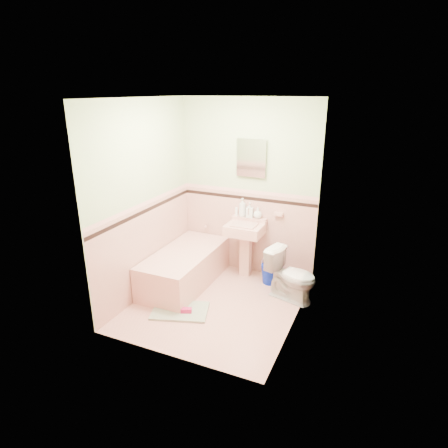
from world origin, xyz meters
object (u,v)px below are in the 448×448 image
at_px(soap_bottle_mid, 250,210).
at_px(toilet, 292,275).
at_px(medicine_cabinet, 251,158).
at_px(sink, 244,251).
at_px(soap_bottle_right, 258,213).
at_px(bathtub, 185,268).
at_px(shoe, 186,310).
at_px(bucket, 270,274).
at_px(soap_bottle_left, 242,207).

height_order(soap_bottle_mid, toilet, soap_bottle_mid).
bearing_deg(medicine_cabinet, sink, -90.00).
distance_m(sink, toilet, 0.86).
height_order(sink, medicine_cabinet, medicine_cabinet).
distance_m(soap_bottle_right, toilet, 1.04).
xyz_separation_m(bathtub, shoe, (0.40, -0.69, -0.17)).
bearing_deg(sink, medicine_cabinet, 90.00).
bearing_deg(medicine_cabinet, bucket, -30.64).
relative_size(soap_bottle_right, bucket, 0.57).
bearing_deg(medicine_cabinet, bathtub, -132.58).
bearing_deg(toilet, medicine_cabinet, 69.57).
bearing_deg(bathtub, soap_bottle_right, 41.45).
height_order(medicine_cabinet, soap_bottle_mid, medicine_cabinet).
bearing_deg(bucket, soap_bottle_left, 157.67).
relative_size(soap_bottle_mid, shoe, 1.61).
xyz_separation_m(bathtub, toilet, (1.46, 0.18, 0.11)).
bearing_deg(bucket, shoe, -120.33).
distance_m(soap_bottle_mid, shoe, 1.70).
height_order(soap_bottle_left, soap_bottle_right, soap_bottle_left).
bearing_deg(toilet, shoe, 144.49).
bearing_deg(soap_bottle_right, toilet, -38.73).
relative_size(sink, toilet, 1.20).
distance_m(medicine_cabinet, soap_bottle_mid, 0.74).
distance_m(bathtub, sink, 0.88).
relative_size(soap_bottle_left, shoe, 1.99).
height_order(medicine_cabinet, soap_bottle_left, medicine_cabinet).
bearing_deg(soap_bottle_right, soap_bottle_left, 180.00).
bearing_deg(soap_bottle_left, soap_bottle_mid, 0.00).
distance_m(soap_bottle_right, bucket, 0.87).
height_order(soap_bottle_mid, shoe, soap_bottle_mid).
bearing_deg(medicine_cabinet, shoe, -101.18).
height_order(sink, soap_bottle_mid, soap_bottle_mid).
xyz_separation_m(toilet, shoe, (-1.07, -0.88, -0.28)).
bearing_deg(sink, bathtub, -142.07).
distance_m(soap_bottle_mid, soap_bottle_right, 0.13).
distance_m(sink, medicine_cabinet, 1.32).
distance_m(sink, soap_bottle_mid, 0.59).
relative_size(bathtub, toilet, 2.26).
bearing_deg(toilet, sink, 81.09).
distance_m(soap_bottle_mid, bucket, 0.95).
relative_size(soap_bottle_mid, toilet, 0.32).
distance_m(bathtub, soap_bottle_left, 1.19).
relative_size(bathtub, soap_bottle_mid, 6.98).
bearing_deg(bucket, toilet, -40.31).
bearing_deg(soap_bottle_right, medicine_cabinet, 166.38).
relative_size(sink, medicine_cabinet, 1.73).
xyz_separation_m(soap_bottle_mid, soap_bottle_right, (0.12, 0.00, -0.03)).
distance_m(bathtub, toilet, 1.48).
bearing_deg(soap_bottle_left, toilet, -30.64).
height_order(soap_bottle_mid, bucket, soap_bottle_mid).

